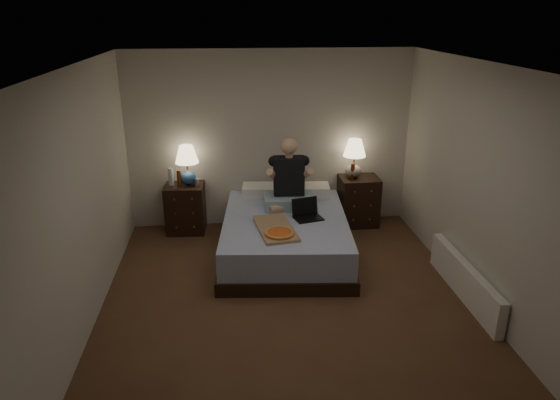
{
  "coord_description": "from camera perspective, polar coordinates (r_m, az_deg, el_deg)",
  "views": [
    {
      "loc": [
        -0.57,
        -4.63,
        2.96
      ],
      "look_at": [
        0.0,
        0.9,
        0.85
      ],
      "focal_mm": 32.0,
      "sensor_mm": 36.0,
      "label": 1
    }
  ],
  "objects": [
    {
      "name": "nightstand_left",
      "position": [
        7.2,
        -10.74,
        -0.87
      ],
      "size": [
        0.56,
        0.51,
        0.69
      ],
      "primitive_type": "cube",
      "rotation": [
        0.0,
        0.0,
        -0.05
      ],
      "color": "black",
      "rests_on": "floor"
    },
    {
      "name": "beer_bottle_left",
      "position": [
        6.99,
        -11.44,
        2.44
      ],
      "size": [
        0.06,
        0.06,
        0.23
      ],
      "primitive_type": "cylinder",
      "color": "#542D0C",
      "rests_on": "nightstand_left"
    },
    {
      "name": "lamp_right",
      "position": [
        7.18,
        8.47,
        4.7
      ],
      "size": [
        0.35,
        0.35,
        0.56
      ],
      "primitive_type": null,
      "rotation": [
        0.0,
        0.0,
        0.09
      ],
      "color": "gray",
      "rests_on": "nightstand_right"
    },
    {
      "name": "wall_front",
      "position": [
        2.99,
        6.45,
        -14.36
      ],
      "size": [
        4.0,
        0.0,
        2.5
      ],
      "primitive_type": "cube",
      "rotation": [
        -1.57,
        0.0,
        0.0
      ],
      "color": "beige",
      "rests_on": "ground"
    },
    {
      "name": "nightstand_right",
      "position": [
        7.4,
        8.87,
        -0.05
      ],
      "size": [
        0.56,
        0.5,
        0.72
      ],
      "primitive_type": "cube",
      "rotation": [
        0.0,
        0.0,
        0.01
      ],
      "color": "black",
      "rests_on": "floor"
    },
    {
      "name": "beer_bottle_right",
      "position": [
        7.15,
        8.3,
        3.27
      ],
      "size": [
        0.06,
        0.06,
        0.23
      ],
      "primitive_type": "cylinder",
      "color": "#5A210C",
      "rests_on": "nightstand_right"
    },
    {
      "name": "wall_back",
      "position": [
        7.11,
        -1.13,
        6.88
      ],
      "size": [
        4.0,
        0.0,
        2.5
      ],
      "primitive_type": "cube",
      "rotation": [
        1.57,
        0.0,
        0.0
      ],
      "color": "beige",
      "rests_on": "ground"
    },
    {
      "name": "wall_left",
      "position": [
        5.14,
        -21.67,
        -0.2
      ],
      "size": [
        0.0,
        4.5,
        2.5
      ],
      "primitive_type": "cube",
      "rotation": [
        1.57,
        0.0,
        1.57
      ],
      "color": "beige",
      "rests_on": "ground"
    },
    {
      "name": "laptop",
      "position": [
        6.23,
        3.27,
        -1.16
      ],
      "size": [
        0.4,
        0.36,
        0.24
      ],
      "primitive_type": null,
      "rotation": [
        0.0,
        0.0,
        0.25
      ],
      "color": "black",
      "rests_on": "bed"
    },
    {
      "name": "water_bottle",
      "position": [
        7.06,
        -12.35,
        2.61
      ],
      "size": [
        0.07,
        0.07,
        0.25
      ],
      "primitive_type": "cylinder",
      "color": "silver",
      "rests_on": "nightstand_left"
    },
    {
      "name": "lamp_left",
      "position": [
        6.99,
        -10.55,
        3.92
      ],
      "size": [
        0.38,
        0.38,
        0.56
      ],
      "primitive_type": null,
      "rotation": [
        0.0,
        0.0,
        -0.2
      ],
      "color": "#285195",
      "rests_on": "nightstand_left"
    },
    {
      "name": "wall_right",
      "position": [
        5.56,
        21.98,
        1.33
      ],
      "size": [
        0.0,
        4.5,
        2.5
      ],
      "primitive_type": "cube",
      "rotation": [
        1.57,
        0.0,
        -1.57
      ],
      "color": "beige",
      "rests_on": "ground"
    },
    {
      "name": "soda_can",
      "position": [
        7.0,
        -9.5,
        2.02
      ],
      "size": [
        0.07,
        0.07,
        0.1
      ],
      "primitive_type": "cylinder",
      "color": "#B1B1AC",
      "rests_on": "nightstand_left"
    },
    {
      "name": "floor",
      "position": [
        5.52,
        0.98,
        -11.62
      ],
      "size": [
        4.0,
        4.5,
        0.0
      ],
      "primitive_type": "cube",
      "color": "brown",
      "rests_on": "ground"
    },
    {
      "name": "pizza_box",
      "position": [
        5.76,
        -0.05,
        -3.89
      ],
      "size": [
        0.51,
        0.81,
        0.08
      ],
      "primitive_type": null,
      "rotation": [
        0.0,
        0.0,
        0.16
      ],
      "color": "tan",
      "rests_on": "bed"
    },
    {
      "name": "radiator",
      "position": [
        5.88,
        20.33,
        -8.63
      ],
      "size": [
        0.1,
        1.6,
        0.4
      ],
      "primitive_type": "cube",
      "color": "white",
      "rests_on": "floor"
    },
    {
      "name": "ceiling",
      "position": [
        4.68,
        1.18,
        15.14
      ],
      "size": [
        4.0,
        4.5,
        0.0
      ],
      "primitive_type": "cube",
      "rotation": [
        3.14,
        0.0,
        0.0
      ],
      "color": "white",
      "rests_on": "ground"
    },
    {
      "name": "bed",
      "position": [
        6.41,
        0.59,
        -4.13
      ],
      "size": [
        1.72,
        2.19,
        0.51
      ],
      "primitive_type": "cube",
      "rotation": [
        0.0,
        0.0,
        -0.09
      ],
      "color": "#5E74BC",
      "rests_on": "floor"
    },
    {
      "name": "person",
      "position": [
        6.5,
        1.05,
        3.05
      ],
      "size": [
        0.68,
        0.55,
        0.93
      ],
      "primitive_type": null,
      "rotation": [
        0.0,
        0.0,
        -0.05
      ],
      "color": "black",
      "rests_on": "bed"
    }
  ]
}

